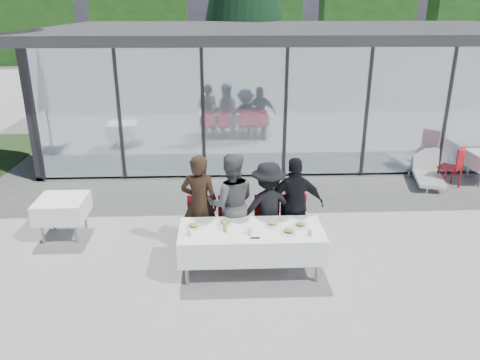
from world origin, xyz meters
The scene contains 23 objects.
ground centered at (0.00, 0.00, 0.00)m, with size 90.00×90.00×0.00m, color gray.
pavilion centered at (2.00, 8.16, 2.15)m, with size 14.80×8.80×3.44m.
treeline centered at (-2.00, 28.00, 2.20)m, with size 62.50×2.00×4.40m.
dining_table centered at (-0.05, -0.27, 0.54)m, with size 2.26×0.96×0.75m.
diner_a centered at (-0.88, 0.44, 0.88)m, with size 0.64×0.64×1.76m, color black.
diner_chair_a centered at (-0.88, 0.48, 0.54)m, with size 0.44×0.44×0.97m.
diner_b centered at (-0.35, 0.44, 0.88)m, with size 0.86×0.86×1.77m, color #545454.
diner_chair_b centered at (-0.35, 0.48, 0.54)m, with size 0.44×0.44×0.97m.
diner_c centered at (0.28, 0.44, 0.80)m, with size 1.04×1.04×1.60m, color black.
diner_chair_c centered at (0.28, 0.48, 0.54)m, with size 0.44×0.44×0.97m.
diner_d centered at (0.74, 0.44, 0.84)m, with size 0.98×0.98×1.68m, color black.
diner_chair_d centered at (0.74, 0.48, 0.54)m, with size 0.44×0.44×0.97m.
plate_a centered at (-0.95, -0.16, 0.77)m, with size 0.28×0.28×0.07m.
plate_b centered at (-0.46, -0.06, 0.77)m, with size 0.28×0.28×0.07m.
plate_c centered at (0.29, -0.15, 0.77)m, with size 0.28×0.28×0.07m.
plate_d centered at (0.73, -0.20, 0.77)m, with size 0.28×0.28×0.07m.
plate_extra centered at (0.51, -0.42, 0.77)m, with size 0.28×0.28×0.07m.
juice_bottle centered at (-0.46, -0.31, 0.82)m, with size 0.06×0.06×0.14m, color #8AB64C.
drinking_glasses centered at (-0.09, -0.47, 0.80)m, with size 1.90×0.16×0.10m.
folded_eyeglasses centered at (-0.02, -0.58, 0.76)m, with size 0.14×0.03×0.01m, color black.
spare_table_left centered at (-3.42, 1.11, 0.55)m, with size 0.86×0.86×0.74m.
spare_chair_b centered at (4.93, 3.27, 0.54)m, with size 0.62×0.62×0.97m.
lounger centered at (4.46, 3.56, 0.26)m, with size 0.89×1.43×0.72m.
Camera 1 is at (-0.51, -6.82, 4.04)m, focal length 35.00 mm.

